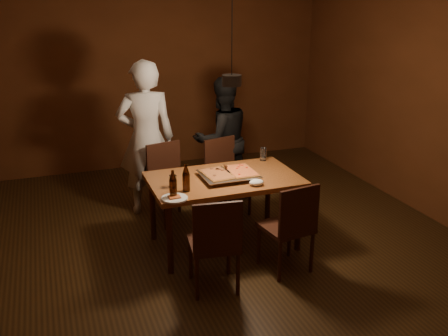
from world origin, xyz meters
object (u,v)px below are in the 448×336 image
object	(u,v)px
beer_bottle_b	(186,178)
pendant_lamp	(232,79)
diner_white	(146,138)
diner_dark	(222,139)
dining_table	(224,184)
chair_far_right	(224,169)
chair_far_left	(168,175)
chair_near_right	(292,220)
beer_bottle_a	(173,184)
pizza_tray	(229,176)
plate_slice	(174,198)
chair_near_left	(215,237)

from	to	relation	value
beer_bottle_b	pendant_lamp	xyz separation A→B (m)	(0.48, 0.07, 0.88)
diner_white	diner_dark	size ratio (longest dim) A/B	1.17
dining_table	chair_far_right	distance (m)	0.87
chair_far_left	pendant_lamp	size ratio (longest dim) A/B	0.45
chair_far_right	diner_dark	size ratio (longest dim) A/B	0.33
dining_table	chair_near_right	xyz separation A→B (m)	(0.39, -0.74, -0.14)
dining_table	chair_near_right	size ratio (longest dim) A/B	3.09
dining_table	diner_white	bearing A→B (deg)	116.06
chair_near_right	pendant_lamp	distance (m)	1.41
chair_far_left	diner_white	world-z (taller)	diner_white
beer_bottle_a	pendant_lamp	world-z (taller)	pendant_lamp
diner_white	dining_table	bearing A→B (deg)	123.23
chair_far_left	diner_dark	xyz separation A→B (m)	(0.80, 0.38, 0.24)
pizza_tray	plate_slice	bearing A→B (deg)	-152.11
chair_far_left	diner_white	size ratio (longest dim) A/B	0.27
chair_far_left	plate_slice	size ratio (longest dim) A/B	2.09
pizza_tray	chair_far_left	bearing A→B (deg)	115.37
dining_table	pendant_lamp	world-z (taller)	pendant_lamp
chair_far_right	chair_near_right	xyz separation A→B (m)	(0.09, -1.54, 0.00)
chair_far_right	diner_white	bearing A→B (deg)	-35.72
chair_far_left	chair_near_right	distance (m)	1.75
pizza_tray	pendant_lamp	size ratio (longest dim) A/B	0.50
diner_white	chair_far_left	bearing A→B (deg)	128.31
chair_far_right	beer_bottle_a	bearing A→B (deg)	36.78
chair_far_left	chair_near_left	distance (m)	1.65
chair_near_right	diner_white	xyz separation A→B (m)	(-0.94, 1.87, 0.37)
beer_bottle_a	diner_white	bearing A→B (deg)	87.65
chair_near_left	beer_bottle_b	distance (m)	0.68
beer_bottle_a	diner_dark	distance (m)	1.88
chair_far_left	beer_bottle_b	size ratio (longest dim) A/B	1.90
dining_table	chair_far_left	world-z (taller)	chair_far_left
beer_bottle_b	pizza_tray	bearing A→B (deg)	21.55
pendant_lamp	beer_bottle_a	bearing A→B (deg)	-163.59
chair_near_left	pizza_tray	bearing A→B (deg)	69.57
beer_bottle_b	diner_white	xyz separation A→B (m)	(-0.09, 1.36, 0.03)
chair_near_left	beer_bottle_a	size ratio (longest dim) A/B	1.85
beer_bottle_b	plate_slice	world-z (taller)	beer_bottle_b
diner_dark	pendant_lamp	xyz separation A→B (m)	(-0.40, -1.38, 0.98)
beer_bottle_a	diner_dark	xyz separation A→B (m)	(1.03, 1.56, -0.10)
chair_far_left	plate_slice	distance (m)	1.26
chair_far_right	pizza_tray	size ratio (longest dim) A/B	0.93
chair_near_right	beer_bottle_a	xyz separation A→B (m)	(-1.00, 0.40, 0.34)
pizza_tray	chair_near_right	bearing A→B (deg)	-63.66
dining_table	pendant_lamp	size ratio (longest dim) A/B	1.36
chair_far_right	chair_near_left	size ratio (longest dim) A/B	1.06
chair_near_right	pizza_tray	bearing A→B (deg)	108.41
diner_dark	plate_slice	bearing A→B (deg)	51.10
chair_far_right	chair_near_right	distance (m)	1.54
chair_near_left	pendant_lamp	world-z (taller)	pendant_lamp
chair_far_right	beer_bottle_b	distance (m)	1.32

